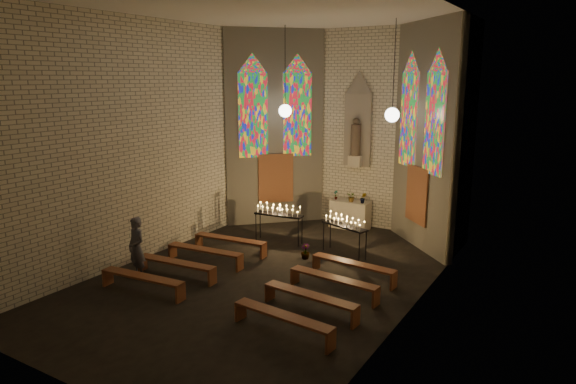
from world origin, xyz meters
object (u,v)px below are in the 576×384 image
at_px(votive_stand_right, 345,223).
at_px(altar, 350,215).
at_px(aisle_flower_pot, 305,251).
at_px(visitor, 136,248).
at_px(votive_stand_left, 279,212).

bearing_deg(votive_stand_right, altar, 129.19).
distance_m(altar, aisle_flower_pot, 3.66).
relative_size(votive_stand_right, visitor, 0.96).
distance_m(altar, visitor, 7.87).
relative_size(votive_stand_left, visitor, 0.98).
xyz_separation_m(altar, votive_stand_right, (1.04, -2.72, 0.50)).
bearing_deg(visitor, votive_stand_right, 62.26).
bearing_deg(votive_stand_left, votive_stand_right, -6.93).
height_order(altar, votive_stand_left, votive_stand_left).
distance_m(aisle_flower_pot, votive_stand_right, 1.47).
distance_m(aisle_flower_pot, votive_stand_left, 1.96).
bearing_deg(aisle_flower_pot, votive_stand_right, 47.99).
bearing_deg(altar, visitor, -112.01).
relative_size(altar, votive_stand_left, 0.84).
bearing_deg(votive_stand_right, visitor, -112.94).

